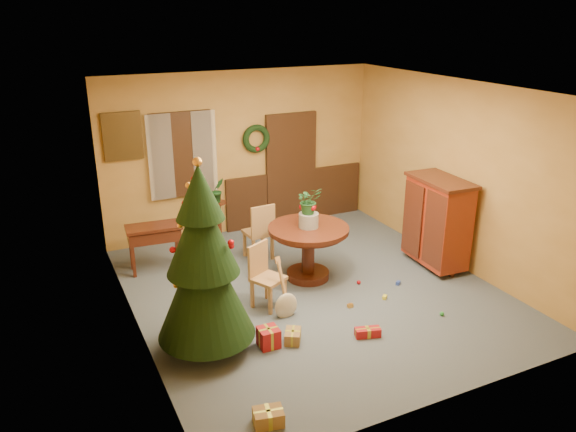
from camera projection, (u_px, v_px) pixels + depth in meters
room_envelope at (254, 170)px, 10.18m from camera, size 5.50×5.50×5.50m
dining_table at (308, 242)px, 8.39m from camera, size 1.21×1.21×0.83m
urn at (309, 220)px, 8.27m from camera, size 0.29×0.29×0.21m
centerpiece_plant at (309, 200)px, 8.16m from camera, size 0.36×0.31×0.40m
chair_near at (264, 273)px, 7.64m from camera, size 0.53×0.53×0.90m
chair_far at (260, 230)px, 9.04m from camera, size 0.44×0.44×0.96m
guitar at (286, 291)px, 7.38m from camera, size 0.39×0.54×0.75m
plant_stand at (219, 217)px, 9.74m from camera, size 0.29×0.29×0.75m
stand_plant at (218, 190)px, 9.57m from camera, size 0.26×0.22×0.42m
christmas_tree at (203, 264)px, 6.40m from camera, size 1.16×1.16×2.39m
writing_desk at (154, 237)px, 8.67m from camera, size 0.87×0.48×0.74m
sideboard at (437, 220)px, 8.74m from camera, size 0.66×1.16×1.45m
gift_a at (268, 417)px, 5.54m from camera, size 0.33×0.27×0.16m
gift_b at (269, 337)px, 6.81m from camera, size 0.25×0.25×0.25m
gift_c at (293, 336)px, 6.92m from camera, size 0.30×0.33×0.15m
gift_d at (368, 332)px, 7.04m from camera, size 0.34×0.21×0.11m
toy_a at (398, 283)px, 8.37m from camera, size 0.09×0.09×0.05m
toy_b at (442, 314)px, 7.51m from camera, size 0.06×0.06×0.06m
toy_c at (385, 297)px, 7.96m from camera, size 0.09×0.09×0.05m
toy_d at (359, 282)px, 8.38m from camera, size 0.06×0.06×0.06m
toy_e at (350, 306)px, 7.73m from camera, size 0.08×0.05×0.05m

